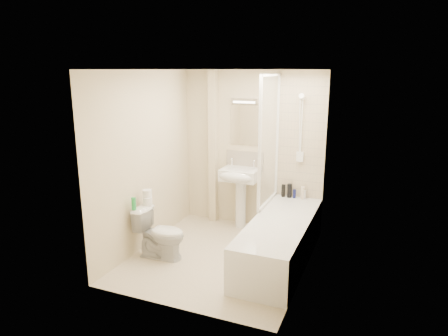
% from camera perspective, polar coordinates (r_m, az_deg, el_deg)
% --- Properties ---
extents(floor, '(2.50, 2.50, 0.00)m').
position_cam_1_polar(floor, '(5.39, -0.53, -12.54)').
color(floor, beige).
rests_on(floor, ground).
extents(wall_back, '(2.20, 0.02, 2.40)m').
position_cam_1_polar(wall_back, '(6.12, 4.00, 2.55)').
color(wall_back, beige).
rests_on(wall_back, ground).
extents(wall_left, '(0.02, 2.50, 2.40)m').
position_cam_1_polar(wall_left, '(5.48, -11.21, 0.99)').
color(wall_left, beige).
rests_on(wall_left, ground).
extents(wall_right, '(0.02, 2.50, 2.40)m').
position_cam_1_polar(wall_right, '(4.67, 11.98, -1.30)').
color(wall_right, beige).
rests_on(wall_right, ground).
extents(ceiling, '(2.20, 2.50, 0.02)m').
position_cam_1_polar(ceiling, '(4.83, -0.59, 13.90)').
color(ceiling, white).
rests_on(ceiling, wall_back).
extents(tile_back, '(0.70, 0.01, 1.75)m').
position_cam_1_polar(tile_back, '(5.88, 10.97, 4.09)').
color(tile_back, beige).
rests_on(tile_back, wall_back).
extents(tile_right, '(0.01, 2.10, 1.75)m').
position_cam_1_polar(tile_right, '(4.81, 12.42, 1.88)').
color(tile_right, beige).
rests_on(tile_right, wall_right).
extents(pipe_boxing, '(0.12, 0.12, 2.40)m').
position_cam_1_polar(pipe_boxing, '(6.28, -1.55, 2.87)').
color(pipe_boxing, beige).
rests_on(pipe_boxing, ground).
extents(splashback, '(0.60, 0.02, 0.30)m').
position_cam_1_polar(splashback, '(6.18, 2.97, 1.06)').
color(splashback, beige).
rests_on(splashback, wall_back).
extents(mirror, '(0.46, 0.01, 0.60)m').
position_cam_1_polar(mirror, '(6.08, 3.03, 6.12)').
color(mirror, white).
rests_on(mirror, wall_back).
extents(strip_light, '(0.42, 0.07, 0.07)m').
position_cam_1_polar(strip_light, '(6.02, 3.00, 9.59)').
color(strip_light, silver).
rests_on(strip_light, wall_back).
extents(bathtub, '(0.70, 2.10, 0.55)m').
position_cam_1_polar(bathtub, '(5.23, 8.06, -10.07)').
color(bathtub, white).
rests_on(bathtub, ground).
extents(shower_screen, '(0.04, 0.92, 1.80)m').
position_cam_1_polar(shower_screen, '(5.53, 6.50, 3.92)').
color(shower_screen, white).
rests_on(shower_screen, bathtub).
extents(shower_fixture, '(0.10, 0.16, 0.99)m').
position_cam_1_polar(shower_fixture, '(5.81, 10.92, 5.20)').
color(shower_fixture, white).
rests_on(shower_fixture, wall_back).
extents(pedestal_sink, '(0.56, 0.50, 1.07)m').
position_cam_1_polar(pedestal_sink, '(6.04, 2.22, -1.93)').
color(pedestal_sink, white).
rests_on(pedestal_sink, ground).
extents(bottle_black_a, '(0.06, 0.06, 0.18)m').
position_cam_1_polar(bottle_black_a, '(6.03, 8.46, -3.22)').
color(bottle_black_a, black).
rests_on(bottle_black_a, bathtub).
extents(bottle_black_b, '(0.07, 0.07, 0.21)m').
position_cam_1_polar(bottle_black_b, '(6.00, 9.34, -3.21)').
color(bottle_black_b, black).
rests_on(bottle_black_b, bathtub).
extents(bottle_blue, '(0.05, 0.05, 0.13)m').
position_cam_1_polar(bottle_blue, '(6.00, 10.02, -3.64)').
color(bottle_blue, '#121650').
rests_on(bottle_blue, bathtub).
extents(bottle_cream, '(0.06, 0.06, 0.18)m').
position_cam_1_polar(bottle_cream, '(5.97, 11.19, -3.50)').
color(bottle_cream, beige).
rests_on(bottle_cream, bathtub).
extents(bottle_white_b, '(0.05, 0.05, 0.14)m').
position_cam_1_polar(bottle_white_b, '(5.97, 11.43, -3.74)').
color(bottle_white_b, silver).
rests_on(bottle_white_b, bathtub).
extents(toilet, '(0.43, 0.68, 0.66)m').
position_cam_1_polar(toilet, '(5.32, -9.06, -9.19)').
color(toilet, white).
rests_on(toilet, ground).
extents(toilet_roll_lower, '(0.12, 0.12, 0.10)m').
position_cam_1_polar(toilet_roll_lower, '(5.37, -10.87, -4.68)').
color(toilet_roll_lower, white).
rests_on(toilet_roll_lower, toilet).
extents(toilet_roll_upper, '(0.12, 0.12, 0.10)m').
position_cam_1_polar(toilet_roll_upper, '(5.36, -10.91, -3.58)').
color(toilet_roll_upper, white).
rests_on(toilet_roll_upper, toilet_roll_lower).
extents(green_bottle, '(0.06, 0.06, 0.16)m').
position_cam_1_polar(green_bottle, '(5.21, -12.77, -5.00)').
color(green_bottle, green).
rests_on(green_bottle, toilet).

